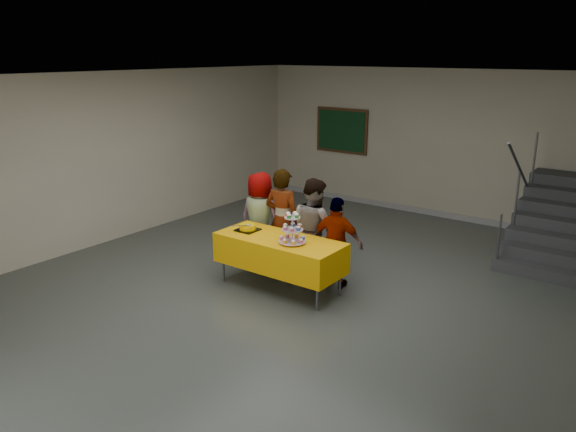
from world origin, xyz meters
name	(u,v)px	position (x,y,z in m)	size (l,w,h in m)	color
room_shell	(289,145)	(0.00, 0.02, 2.13)	(10.00, 10.04, 3.02)	#4C514C
bake_table	(280,252)	(-0.21, 0.08, 0.56)	(1.88, 0.78, 0.77)	#595960
cupcake_stand	(292,231)	(0.06, 0.01, 0.94)	(0.38, 0.38, 0.44)	silver
bear_cake	(248,227)	(-0.80, 0.08, 0.83)	(0.32, 0.36, 0.12)	black
schoolchild_a	(260,218)	(-1.10, 0.73, 0.75)	(0.73, 0.48, 1.50)	slate
schoolchild_b	(282,220)	(-0.63, 0.70, 0.81)	(0.59, 0.39, 1.62)	slate
schoolchild_c	(314,229)	(-0.06, 0.73, 0.77)	(0.75, 0.58, 1.54)	slate
schoolchild_d	(337,243)	(0.42, 0.61, 0.67)	(0.79, 0.33, 1.35)	slate
staircase	(560,225)	(2.70, 4.13, 0.49)	(1.30, 2.40, 2.04)	#424447
noticeboard	(342,131)	(-2.16, 4.96, 1.60)	(1.30, 0.05, 1.00)	#472B16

